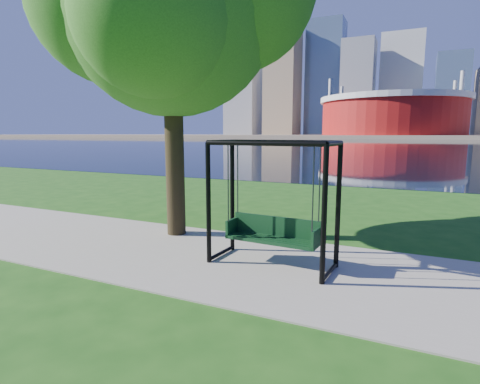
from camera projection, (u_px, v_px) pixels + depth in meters
The scene contains 8 objects.
ground at pixel (252, 256), 8.17m from camera, with size 900.00×900.00×0.00m, color #1E5114.
path at pixel (243, 262), 7.72m from camera, with size 120.00×4.00×0.03m, color #9E937F.
river at pixel (402, 144), 99.64m from camera, with size 900.00×180.00×0.02m, color black.
far_bank at pixel (410, 136), 282.43m from camera, with size 900.00×228.00×2.00m, color #937F60.
stadium at pixel (392, 114), 220.88m from camera, with size 83.00×83.00×32.00m.
skyline at pixel (408, 91), 290.86m from camera, with size 392.00×66.00×96.50m.
swing at pixel (273, 206), 7.39m from camera, with size 2.52×1.22×2.51m.
park_tree at pixel (170, 1), 9.09m from camera, with size 6.75×6.10×8.38m.
Camera 1 is at (3.06, -7.24, 2.63)m, focal length 28.00 mm.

